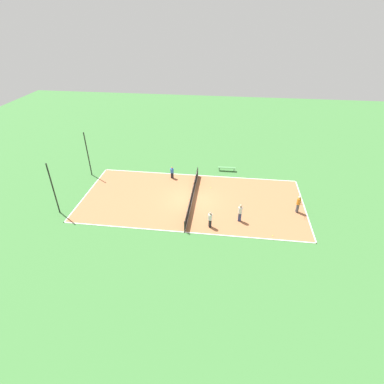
# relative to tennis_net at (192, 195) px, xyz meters

# --- Properties ---
(ground_plane) EXTENTS (80.00, 80.00, 0.00)m
(ground_plane) POSITION_rel_tennis_net_xyz_m (0.00, 0.00, -0.55)
(ground_plane) COLOR #3D7538
(court_surface) EXTENTS (10.09, 21.47, 0.02)m
(court_surface) POSITION_rel_tennis_net_xyz_m (0.00, 0.00, -0.54)
(court_surface) COLOR #AD6B42
(court_surface) RESTS_ON ground_plane
(tennis_net) EXTENTS (9.89, 0.10, 1.03)m
(tennis_net) POSITION_rel_tennis_net_xyz_m (0.00, 0.00, 0.00)
(tennis_net) COLOR black
(tennis_net) RESTS_ON court_surface
(bench) EXTENTS (0.36, 1.99, 0.45)m
(bench) POSITION_rel_tennis_net_xyz_m (6.50, -3.19, -0.15)
(bench) COLOR #4C8C4C
(bench) RESTS_ON ground_plane
(player_center_orange) EXTENTS (0.96, 0.41, 1.72)m
(player_center_orange) POSITION_rel_tennis_net_xyz_m (-0.83, -9.82, 0.47)
(player_center_orange) COLOR #4C4C51
(player_center_orange) RESTS_ON court_surface
(player_near_blue) EXTENTS (0.47, 0.47, 1.35)m
(player_near_blue) POSITION_rel_tennis_net_xyz_m (4.03, 2.71, 0.23)
(player_near_blue) COLOR black
(player_near_blue) RESTS_ON court_surface
(player_far_white) EXTENTS (0.43, 0.43, 1.71)m
(player_far_white) POSITION_rel_tennis_net_xyz_m (-2.83, -4.58, 0.45)
(player_far_white) COLOR navy
(player_far_white) RESTS_ON court_surface
(player_near_white) EXTENTS (0.45, 0.45, 1.54)m
(player_near_white) POSITION_rel_tennis_net_xyz_m (-4.01, -2.06, 0.35)
(player_near_white) COLOR black
(player_near_white) RESTS_ON court_surface
(tennis_ball_left_sideline) EXTENTS (0.07, 0.07, 0.07)m
(tennis_ball_left_sideline) POSITION_rel_tennis_net_xyz_m (-4.59, -7.29, -0.49)
(tennis_ball_left_sideline) COLOR #CCE033
(tennis_ball_left_sideline) RESTS_ON court_surface
(tennis_ball_near_net) EXTENTS (0.07, 0.07, 0.07)m
(tennis_ball_near_net) POSITION_rel_tennis_net_xyz_m (2.43, -1.68, -0.49)
(tennis_ball_near_net) COLOR #CCE033
(tennis_ball_near_net) RESTS_ON court_surface
(tennis_ball_midcourt) EXTENTS (0.07, 0.07, 0.07)m
(tennis_ball_midcourt) POSITION_rel_tennis_net_xyz_m (2.98, -0.50, -0.49)
(tennis_ball_midcourt) COLOR #CCE033
(tennis_ball_midcourt) RESTS_ON court_surface
(fence_post_back_left) EXTENTS (0.12, 0.12, 5.02)m
(fence_post_back_left) POSITION_rel_tennis_net_xyz_m (-3.62, 11.81, 1.96)
(fence_post_back_left) COLOR black
(fence_post_back_left) RESTS_ON ground_plane
(fence_post_back_right) EXTENTS (0.12, 0.12, 5.02)m
(fence_post_back_right) POSITION_rel_tennis_net_xyz_m (3.62, 11.81, 1.96)
(fence_post_back_right) COLOR black
(fence_post_back_right) RESTS_ON ground_plane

